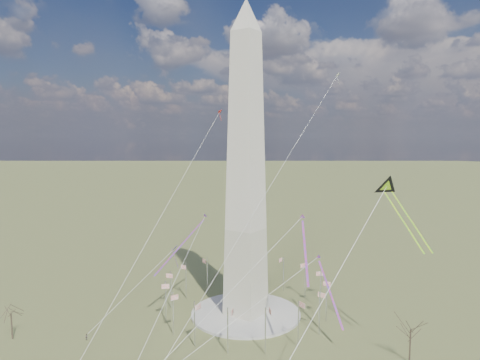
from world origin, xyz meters
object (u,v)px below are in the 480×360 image
Objects in this scene: washington_monument at (246,170)px; tree_near at (411,327)px; kite_delta_black at (389,190)px; person_west at (87,337)px.

washington_monument is 64.42m from tree_near.
kite_delta_black is at bearing 12.38° from washington_monument.
person_west is 96.26m from kite_delta_black.
tree_near is 7.27× the size of person_west.
kite_delta_black is (70.50, 49.89, 42.51)m from person_west.
kite_delta_black reaches higher than tree_near.
washington_monument is 5.21× the size of kite_delta_black.
washington_monument is 53.56× the size of person_west.
tree_near is 36.64m from kite_delta_black.
washington_monument reaches higher than kite_delta_black.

